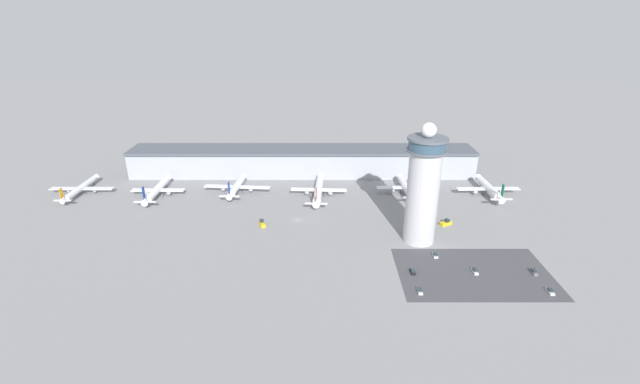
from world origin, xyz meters
name	(u,v)px	position (x,y,z in m)	size (l,w,h in m)	color
ground_plane	(299,220)	(0.00, 0.00, 0.00)	(1000.00, 1000.00, 0.00)	gray
terminal_building	(304,161)	(0.00, 70.00, 9.27)	(228.15, 25.00, 18.35)	#A3A8B2
control_tower	(425,188)	(59.25, -21.94, 27.10)	(18.11, 18.11, 57.62)	#BCBCC1
parking_lot_surface	(475,273)	(76.76, -50.47, 0.00)	(64.00, 40.00, 0.01)	#424247
airplane_gate_alpha	(83,188)	(-132.54, 34.82, 3.88)	(37.95, 39.97, 11.33)	silver
airplane_gate_bravo	(159,189)	(-85.12, 31.52, 4.35)	(31.46, 39.84, 13.55)	white
airplane_gate_charlie	(239,186)	(-38.47, 35.90, 4.67)	(40.52, 34.51, 13.52)	silver
airplane_gate_delta	(320,189)	(11.03, 31.80, 4.42)	(33.57, 45.62, 13.92)	white
airplane_gate_echo	(407,187)	(63.39, 35.61, 4.40)	(34.36, 35.82, 12.72)	silver
airplane_gate_foxtrot	(491,189)	(112.96, 32.91, 4.67)	(37.61, 37.31, 14.10)	white
service_truck_catering	(264,223)	(-18.10, -6.62, 1.09)	(4.31, 6.41, 3.12)	black
service_truck_fuel	(448,223)	(77.09, -5.90, 1.07)	(6.81, 5.12, 3.08)	black
car_blue_compact	(536,272)	(101.91, -50.64, 0.60)	(1.78, 4.69, 1.55)	black
car_yellow_taxi	(552,292)	(102.19, -64.01, 0.52)	(1.92, 4.78, 1.36)	black
car_navy_sedan	(421,291)	(51.06, -63.94, 0.53)	(1.83, 4.20, 1.39)	black
car_green_van	(415,272)	(51.05, -50.40, 0.58)	(1.87, 4.17, 1.49)	black
car_silver_sedan	(476,271)	(77.28, -49.96, 0.61)	(1.88, 4.85, 1.57)	black
car_white_wagon	(437,256)	(63.75, -37.12, 0.52)	(1.98, 4.14, 1.36)	black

